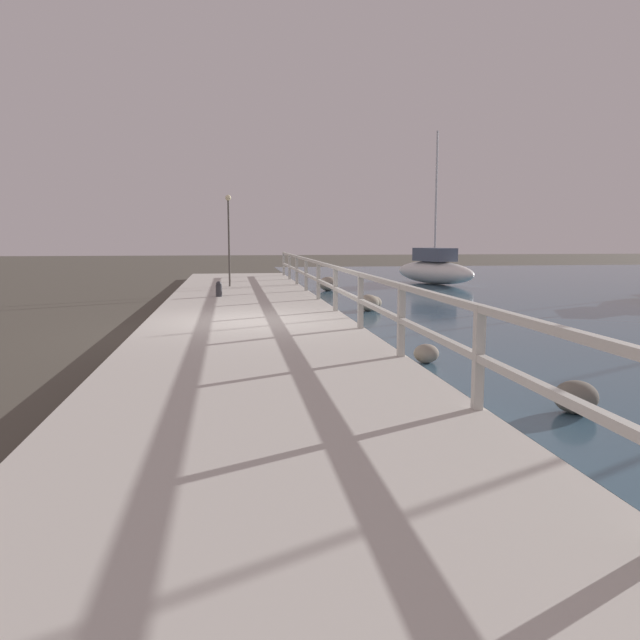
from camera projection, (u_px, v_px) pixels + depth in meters
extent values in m
plane|color=#4C473D|center=(250.00, 333.00, 13.45)|extent=(120.00, 120.00, 0.00)
cube|color=beige|center=(250.00, 327.00, 13.43)|extent=(4.45, 36.00, 0.27)
cube|color=beige|center=(478.00, 357.00, 6.42)|extent=(0.10, 0.10, 1.10)
cube|color=beige|center=(401.00, 320.00, 9.31)|extent=(0.10, 0.10, 1.10)
cube|color=beige|center=(361.00, 301.00, 12.20)|extent=(0.10, 0.10, 1.10)
cube|color=beige|center=(335.00, 289.00, 15.09)|extent=(0.10, 0.10, 1.10)
cube|color=beige|center=(318.00, 280.00, 17.98)|extent=(0.10, 0.10, 1.10)
cube|color=beige|center=(306.00, 274.00, 20.87)|extent=(0.10, 0.10, 1.10)
cube|color=beige|center=(297.00, 270.00, 23.76)|extent=(0.10, 0.10, 1.10)
cube|color=beige|center=(289.00, 266.00, 26.65)|extent=(0.10, 0.10, 1.10)
cube|color=beige|center=(284.00, 264.00, 29.54)|extent=(0.10, 0.10, 1.10)
cube|color=beige|center=(347.00, 271.00, 13.58)|extent=(0.09, 32.50, 0.08)
cube|color=beige|center=(347.00, 294.00, 13.65)|extent=(0.09, 32.50, 0.08)
ellipsoid|color=#666056|center=(576.00, 397.00, 7.29)|extent=(0.52, 0.47, 0.39)
ellipsoid|color=gray|center=(368.00, 303.00, 17.44)|extent=(0.62, 0.56, 0.46)
ellipsoid|color=gray|center=(426.00, 353.00, 10.23)|extent=(0.42, 0.38, 0.31)
ellipsoid|color=gray|center=(328.00, 284.00, 24.05)|extent=(0.73, 0.66, 0.55)
ellipsoid|color=gray|center=(372.00, 303.00, 17.78)|extent=(0.53, 0.48, 0.40)
cylinder|color=#333338|center=(219.00, 291.00, 18.85)|extent=(0.19, 0.19, 0.35)
sphere|color=#333338|center=(219.00, 284.00, 18.82)|extent=(0.17, 0.17, 0.17)
cylinder|color=#514C47|center=(229.00, 244.00, 22.64)|extent=(0.07, 0.07, 3.09)
sphere|color=beige|center=(228.00, 198.00, 22.42)|extent=(0.21, 0.21, 0.21)
ellipsoid|color=white|center=(434.00, 272.00, 27.62)|extent=(3.03, 5.22, 1.00)
cube|color=#4C566B|center=(435.00, 255.00, 27.52)|extent=(1.60, 2.16, 0.58)
cylinder|color=silver|center=(436.00, 197.00, 27.19)|extent=(0.09, 0.09, 5.60)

